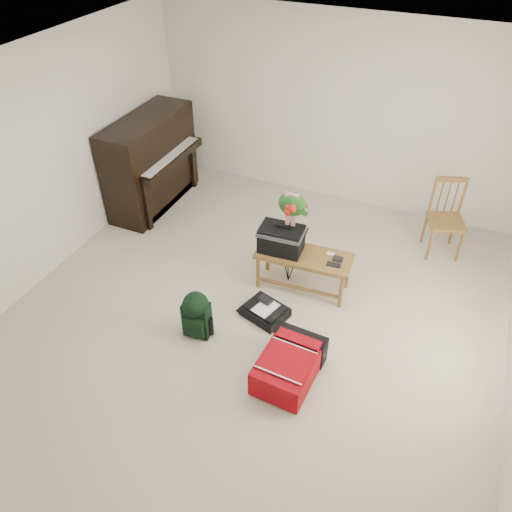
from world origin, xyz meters
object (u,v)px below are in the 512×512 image
at_px(bench, 289,243).
at_px(green_backpack, 196,313).
at_px(black_duffel, 265,311).
at_px(flower_stand, 290,239).
at_px(piano, 152,164).
at_px(dining_chair, 447,219).
at_px(red_suitcase, 291,361).

bearing_deg(bench, green_backpack, -120.90).
xyz_separation_m(black_duffel, flower_stand, (0.02, 0.63, 0.52)).
bearing_deg(bench, piano, 155.22).
relative_size(bench, dining_chair, 1.13).
height_order(bench, green_backpack, bench).
bearing_deg(dining_chair, red_suitcase, -131.08).
height_order(bench, red_suitcase, bench).
bearing_deg(piano, black_duffel, -32.76).
distance_m(bench, black_duffel, 0.77).
distance_m(dining_chair, green_backpack, 3.21).
height_order(piano, black_duffel, piano).
distance_m(dining_chair, black_duffel, 2.50).
bearing_deg(bench, black_duffel, -96.34).
distance_m(piano, green_backpack, 2.67).
height_order(bench, dining_chair, dining_chair).
height_order(black_duffel, green_backpack, green_backpack).
bearing_deg(black_duffel, bench, 104.65).
relative_size(bench, red_suitcase, 1.44).
distance_m(dining_chair, flower_stand, 2.00).
relative_size(red_suitcase, flower_stand, 0.62).
distance_m(red_suitcase, black_duffel, 0.80).
relative_size(bench, flower_stand, 0.89).
bearing_deg(bench, dining_chair, 37.88).
bearing_deg(piano, dining_chair, 6.79).
height_order(bench, black_duffel, bench).
relative_size(piano, red_suitcase, 2.01).
xyz_separation_m(piano, green_backpack, (1.75, -1.99, -0.31)).
bearing_deg(dining_chair, green_backpack, -149.38).
distance_m(piano, red_suitcase, 3.52).
height_order(dining_chair, red_suitcase, dining_chair).
bearing_deg(black_duffel, green_backpack, -119.01).
height_order(red_suitcase, green_backpack, green_backpack).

